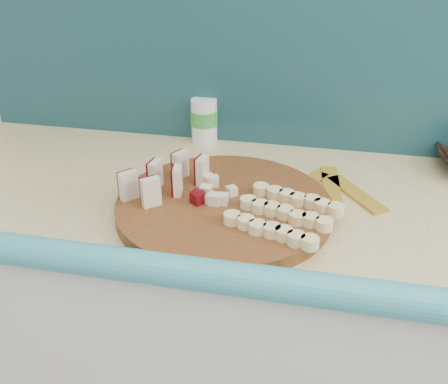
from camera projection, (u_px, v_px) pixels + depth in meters
name	position (u px, v px, depth m)	size (l,w,h in m)	color
kitchen_counter	(367.00, 362.00, 1.26)	(2.20, 0.63, 0.91)	white
backsplash	(403.00, 54.00, 1.17)	(2.20, 0.02, 0.50)	teal
cutting_board	(224.00, 206.00, 1.02)	(0.44, 0.44, 0.03)	#4A2310
apple_wedges	(166.00, 178.00, 1.03)	(0.16, 0.17, 0.06)	beige
apple_chunks	(212.00, 193.00, 1.02)	(0.07, 0.07, 0.02)	beige
banana_slices	(285.00, 213.00, 0.95)	(0.22, 0.21, 0.02)	beige
canister	(204.00, 120.00, 1.32)	(0.07, 0.07, 0.12)	white
banana_peel	(329.00, 188.00, 1.11)	(0.25, 0.20, 0.01)	gold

